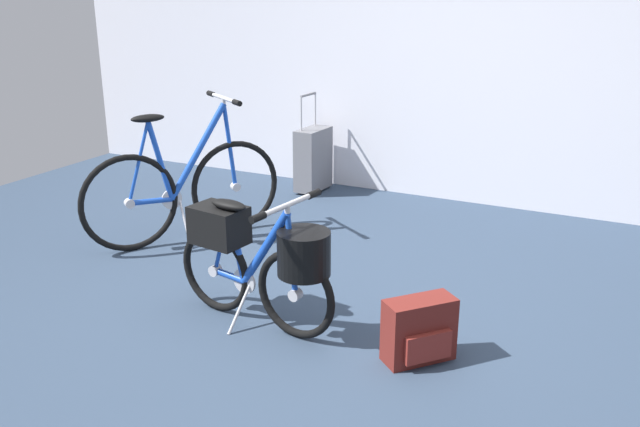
% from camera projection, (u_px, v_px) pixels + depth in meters
% --- Properties ---
extents(ground_plane, '(7.48, 7.48, 0.00)m').
position_uv_depth(ground_plane, '(321.00, 339.00, 3.44)').
color(ground_plane, '#2D3D51').
extents(back_wall, '(7.48, 0.10, 2.72)m').
position_uv_depth(back_wall, '(472.00, 29.00, 5.22)').
color(back_wall, silver).
rests_on(back_wall, ground_plane).
extents(folding_bike_foreground, '(0.99, 0.53, 0.71)m').
position_uv_depth(folding_bike_foreground, '(260.00, 256.00, 3.45)').
color(folding_bike_foreground, black).
rests_on(folding_bike_foreground, ground_plane).
extents(display_bike_left, '(0.81, 1.21, 0.98)m').
position_uv_depth(display_bike_left, '(184.00, 189.00, 4.64)').
color(display_bike_left, black).
rests_on(display_bike_left, ground_plane).
extents(rolling_suitcase, '(0.20, 0.37, 0.83)m').
position_uv_depth(rolling_suitcase, '(313.00, 159.00, 5.79)').
color(rolling_suitcase, slate).
rests_on(rolling_suitcase, ground_plane).
extents(backpack_on_floor, '(0.33, 0.35, 0.31)m').
position_uv_depth(backpack_on_floor, '(420.00, 331.00, 3.20)').
color(backpack_on_floor, maroon).
rests_on(backpack_on_floor, ground_plane).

